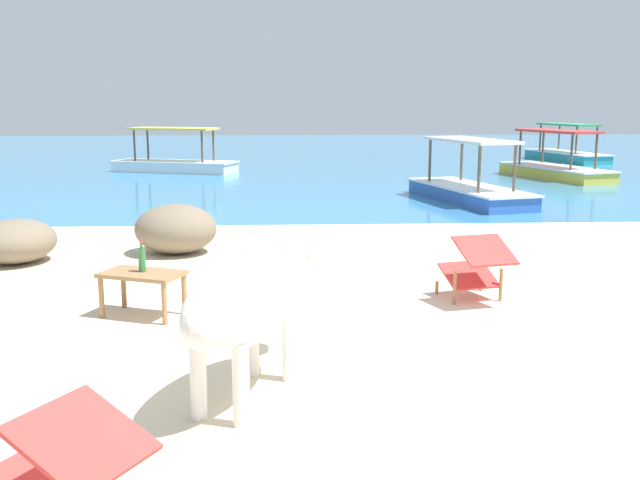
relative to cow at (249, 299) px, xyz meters
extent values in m
cube|color=beige|center=(0.92, 0.05, -0.71)|extent=(18.00, 14.00, 0.04)
cube|color=teal|center=(0.92, 22.05, -0.73)|extent=(60.00, 36.00, 0.03)
cylinder|color=silver|center=(0.00, 0.38, -0.42)|extent=(0.11, 0.11, 0.54)
cylinder|color=silver|center=(0.27, 0.27, -0.42)|extent=(0.11, 0.11, 0.54)
cylinder|color=silver|center=(-0.31, -0.36, -0.42)|extent=(0.11, 0.11, 0.54)
cylinder|color=silver|center=(-0.04, -0.48, -0.42)|extent=(0.11, 0.11, 0.54)
ellipsoid|color=silver|center=(-0.02, -0.05, 0.01)|extent=(1.07, 1.57, 0.59)
ellipsoid|color=silver|center=(0.33, 0.79, 0.11)|extent=(0.37, 0.45, 0.27)
cone|color=silver|center=(0.20, 0.85, 0.22)|extent=(0.13, 0.13, 0.10)
cone|color=silver|center=(0.46, 0.74, 0.22)|extent=(0.13, 0.13, 0.10)
ellipsoid|color=silver|center=(0.08, 0.19, 0.26)|extent=(0.32, 0.34, 0.20)
cube|color=olive|center=(-1.10, 1.95, -0.28)|extent=(0.87, 0.69, 0.04)
cylinder|color=olive|center=(-0.72, 1.99, -0.50)|extent=(0.05, 0.05, 0.39)
cylinder|color=olive|center=(-0.86, 1.66, -0.50)|extent=(0.05, 0.05, 0.39)
cylinder|color=olive|center=(-1.35, 2.25, -0.50)|extent=(0.05, 0.05, 0.39)
cylinder|color=olive|center=(-1.49, 1.91, -0.50)|extent=(0.05, 0.05, 0.39)
cylinder|color=#2D6B38|center=(-1.10, 1.97, -0.15)|extent=(0.07, 0.07, 0.22)
cylinder|color=#2D6B38|center=(-1.10, 1.97, -0.01)|extent=(0.03, 0.03, 0.06)
cylinder|color=red|center=(-1.10, 1.97, 0.02)|extent=(0.03, 0.03, 0.02)
cylinder|color=olive|center=(1.86, 2.59, -0.62)|extent=(0.04, 0.04, 0.14)
cylinder|color=olive|center=(2.36, 2.71, -0.62)|extent=(0.04, 0.04, 0.14)
cylinder|color=olive|center=(1.95, 2.19, -0.52)|extent=(0.04, 0.04, 0.34)
cylinder|color=olive|center=(2.46, 2.30, -0.52)|extent=(0.04, 0.04, 0.34)
cube|color=red|center=(2.16, 2.45, -0.45)|extent=(0.60, 0.54, 0.21)
cube|color=red|center=(2.23, 2.14, -0.13)|extent=(0.61, 0.57, 0.23)
cube|color=red|center=(-0.64, -1.77, -0.13)|extent=(0.66, 0.68, 0.23)
ellipsoid|color=#756651|center=(-3.15, 4.36, -0.41)|extent=(1.27, 1.34, 0.56)
ellipsoid|color=#756651|center=(-1.21, 4.86, -0.36)|extent=(1.23, 1.17, 0.67)
cube|color=#3866B7|center=(4.07, 9.92, -0.58)|extent=(1.94, 3.76, 0.28)
cube|color=white|center=(4.07, 9.92, -0.42)|extent=(2.01, 3.84, 0.04)
cylinder|color=brown|center=(4.71, 8.96, 0.04)|extent=(0.06, 0.06, 0.95)
cylinder|color=brown|center=(3.96, 8.78, 0.04)|extent=(0.06, 0.06, 0.95)
cylinder|color=brown|center=(4.19, 11.06, 0.04)|extent=(0.06, 0.06, 0.95)
cylinder|color=brown|center=(3.44, 10.87, 0.04)|extent=(0.06, 0.06, 0.95)
cube|color=silver|center=(4.07, 9.92, 0.54)|extent=(1.52, 2.67, 0.06)
cube|color=gold|center=(7.57, 14.35, -0.58)|extent=(2.12, 3.76, 0.28)
cube|color=white|center=(7.57, 14.35, -0.42)|extent=(2.20, 3.85, 0.04)
cylinder|color=brown|center=(8.26, 13.44, 0.04)|extent=(0.06, 0.06, 0.95)
cylinder|color=brown|center=(7.53, 13.21, 0.04)|extent=(0.06, 0.06, 0.95)
cylinder|color=brown|center=(7.62, 15.50, 0.04)|extent=(0.06, 0.06, 0.95)
cylinder|color=brown|center=(6.88, 15.27, 0.04)|extent=(0.06, 0.06, 0.95)
cube|color=red|center=(7.57, 14.35, 0.54)|extent=(1.64, 2.68, 0.06)
cube|color=teal|center=(10.08, 19.93, -0.58)|extent=(1.84, 3.75, 0.28)
cube|color=white|center=(10.08, 19.93, -0.42)|extent=(1.91, 3.83, 0.04)
cylinder|color=brown|center=(10.69, 18.96, 0.04)|extent=(0.06, 0.06, 0.95)
cylinder|color=brown|center=(9.93, 18.80, 0.04)|extent=(0.06, 0.06, 0.95)
cylinder|color=brown|center=(10.22, 21.07, 0.04)|extent=(0.06, 0.06, 0.95)
cylinder|color=brown|center=(9.47, 20.91, 0.04)|extent=(0.06, 0.06, 0.95)
cube|color=#339356|center=(10.08, 19.93, 0.54)|extent=(1.45, 2.66, 0.06)
cube|color=white|center=(-2.96, 16.67, -0.58)|extent=(3.76, 2.22, 0.28)
cube|color=white|center=(-2.96, 16.67, -0.42)|extent=(3.85, 2.30, 0.04)
cylinder|color=brown|center=(-1.82, 16.68, 0.04)|extent=(0.06, 0.06, 0.95)
cylinder|color=brown|center=(-2.07, 15.95, 0.04)|extent=(0.06, 0.06, 0.95)
cylinder|color=brown|center=(-3.86, 17.39, 0.04)|extent=(0.06, 0.06, 0.95)
cylinder|color=brown|center=(-4.11, 16.66, 0.04)|extent=(0.06, 0.06, 0.95)
cube|color=#EFD14C|center=(-2.96, 16.67, 0.54)|extent=(2.69, 1.71, 0.06)
camera|label=1|loc=(0.25, -4.74, 1.32)|focal=40.43mm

